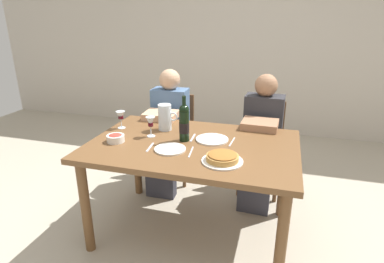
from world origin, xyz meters
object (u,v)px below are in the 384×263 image
wine_bottle (184,123)px  chair_right (263,140)px  wine_glass_left_diner (151,123)px  wine_glass_right_diner (121,116)px  dinner_plate_right_setting (212,139)px  diner_right (261,137)px  salad_bowl (116,138)px  water_pitcher (165,119)px  baked_tart (222,158)px  chair_left (175,131)px  dinner_plate_left_setting (170,149)px  dining_table (193,155)px  diner_left (167,128)px

wine_bottle → chair_right: bearing=57.8°
wine_glass_left_diner → wine_glass_right_diner: 0.33m
dinner_plate_right_setting → diner_right: diner_right is taller
chair_right → salad_bowl: bearing=47.4°
chair_right → wine_bottle: bearing=60.3°
water_pitcher → baked_tart: (0.56, -0.47, -0.07)m
wine_glass_left_diner → dinner_plate_right_setting: size_ratio=0.64×
chair_left → chair_right: bearing=177.0°
water_pitcher → diner_right: (0.74, 0.42, -0.24)m
dinner_plate_left_setting → chair_right: bearing=61.2°
wine_bottle → wine_glass_left_diner: bearing=177.5°
wine_glass_left_diner → wine_bottle: bearing=-2.5°
chair_left → salad_bowl: bearing=82.2°
wine_glass_left_diner → dinner_plate_right_setting: (0.47, 0.05, -0.10)m
dinner_plate_right_setting → baked_tart: bearing=-67.4°
dinner_plate_right_setting → chair_right: chair_right is taller
water_pitcher → wine_glass_right_diner: bearing=-169.6°
dining_table → baked_tart: bearing=-43.1°
diner_left → chair_right: diner_left is taller
chair_right → diner_right: diner_right is taller
water_pitcher → chair_left: size_ratio=0.24×
dinner_plate_left_setting → dining_table: bearing=53.9°
baked_tart → chair_right: (0.19, 1.12, -0.29)m
wine_bottle → water_pitcher: (-0.22, 0.19, -0.05)m
baked_tart → wine_glass_left_diner: wine_glass_left_diner is taller
chair_right → diner_left: bearing=16.4°
dinner_plate_left_setting → diner_left: (-0.33, 0.82, -0.15)m
salad_bowl → dinner_plate_right_setting: size_ratio=0.53×
wine_glass_left_diner → dinner_plate_right_setting: wine_glass_left_diner is taller
dining_table → water_pitcher: 0.41m
dinner_plate_right_setting → diner_right: size_ratio=0.21×
dining_table → wine_glass_right_diner: 0.70m
dining_table → baked_tart: baked_tart is taller
diner_left → dinner_plate_right_setting: bearing=133.4°
dining_table → salad_bowl: 0.58m
dining_table → water_pitcher: (-0.30, 0.22, 0.19)m
salad_bowl → dinner_plate_left_setting: salad_bowl is taller
wine_glass_right_diner → dinner_plate_right_setting: (0.78, -0.06, -0.10)m
wine_bottle → chair_right: size_ratio=0.39×
dinner_plate_right_setting → chair_left: bearing=125.9°
wine_bottle → chair_right: wine_bottle is taller
chair_left → diner_left: size_ratio=0.75×
salad_bowl → wine_glass_left_diner: (0.21, 0.18, 0.08)m
chair_right → dinner_plate_right_setting: bearing=69.3°
wine_glass_left_diner → wine_glass_right_diner: bearing=160.7°
wine_glass_left_diner → chair_left: (-0.10, 0.84, -0.37)m
wine_glass_right_diner → dinner_plate_right_setting: 0.79m
dinner_plate_left_setting → chair_left: 1.14m
wine_glass_left_diner → wine_glass_right_diner: size_ratio=1.08×
wine_glass_left_diner → diner_left: (-0.10, 0.61, -0.25)m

